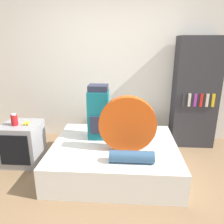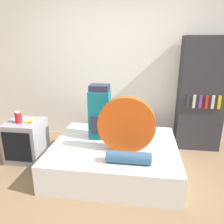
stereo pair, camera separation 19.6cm
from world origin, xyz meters
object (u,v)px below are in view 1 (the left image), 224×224
object	(u,v)px
tent_bag	(128,124)
canister	(14,120)
television	(23,143)
bookshelf	(195,93)
backpack	(99,113)
sleeping_roll	(132,157)

from	to	relation	value
tent_bag	canister	bearing A→B (deg)	172.04
tent_bag	television	xyz separation A→B (m)	(-1.50, 0.26, -0.43)
tent_bag	bookshelf	bearing A→B (deg)	44.42
backpack	sleeping_roll	world-z (taller)	backpack
sleeping_roll	canister	size ratio (longest dim) A/B	3.12
tent_bag	bookshelf	size ratio (longest dim) A/B	0.39
backpack	canister	xyz separation A→B (m)	(-1.14, -0.16, -0.08)
backpack	television	bearing A→B (deg)	-174.15
backpack	sleeping_roll	size ratio (longest dim) A/B	1.49
backpack	bookshelf	bearing A→B (deg)	25.03
canister	tent_bag	bearing A→B (deg)	-7.96
backpack	tent_bag	distance (m)	0.55
television	canister	size ratio (longest dim) A/B	3.64
backpack	tent_bag	bearing A→B (deg)	-42.79
tent_bag	backpack	bearing A→B (deg)	137.21
tent_bag	canister	world-z (taller)	tent_bag
television	sleeping_roll	bearing A→B (deg)	-19.55
backpack	television	world-z (taller)	backpack
sleeping_roll	bookshelf	bearing A→B (deg)	52.53
tent_bag	bookshelf	xyz separation A→B (m)	(1.10, 1.08, 0.16)
tent_bag	bookshelf	world-z (taller)	bookshelf
tent_bag	television	world-z (taller)	tent_bag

